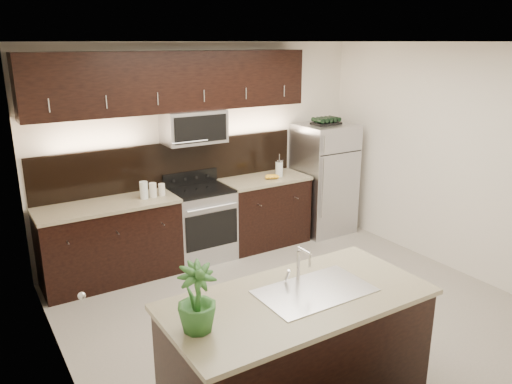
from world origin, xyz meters
TOP-DOWN VIEW (x-y plane):
  - ground at (0.00, 0.00)m, footprint 4.50×4.50m
  - room_walls at (-0.11, -0.04)m, footprint 4.52×4.02m
  - counter_run at (-0.46, 1.69)m, footprint 3.51×0.65m
  - upper_fixtures at (-0.43, 1.84)m, footprint 3.49×0.40m
  - island at (-0.85, -1.20)m, footprint 1.96×0.96m
  - sink_faucet at (-0.70, -1.19)m, footprint 0.84×0.50m
  - refrigerator at (1.71, 1.63)m, footprint 0.76×0.69m
  - wine_rack at (1.71, 1.63)m, footprint 0.39×0.24m
  - plant at (-1.66, -1.21)m, footprint 0.26×0.26m
  - canisters at (-0.90, 1.64)m, footprint 0.31×0.09m
  - french_press at (0.92, 1.64)m, footprint 0.11×0.11m
  - bananas at (0.71, 1.61)m, footprint 0.24×0.21m

SIDE VIEW (x-z plane):
  - ground at x=0.00m, z-range 0.00..0.00m
  - counter_run at x=-0.46m, z-range 0.00..0.94m
  - island at x=-0.85m, z-range 0.00..0.94m
  - refrigerator at x=1.71m, z-range 0.00..1.59m
  - sink_faucet at x=-0.70m, z-range 0.81..1.10m
  - bananas at x=0.71m, z-range 0.94..1.00m
  - canisters at x=-0.90m, z-range 0.93..1.13m
  - french_press at x=0.92m, z-range 0.90..1.21m
  - plant at x=-1.66m, z-range 0.94..1.39m
  - wine_rack at x=1.71m, z-range 1.58..1.68m
  - room_walls at x=-0.11m, z-range 0.34..3.05m
  - upper_fixtures at x=-0.43m, z-range 1.31..2.97m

